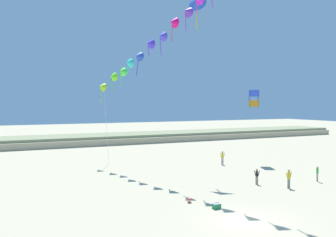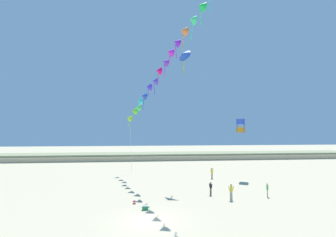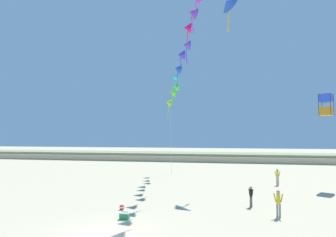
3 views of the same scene
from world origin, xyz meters
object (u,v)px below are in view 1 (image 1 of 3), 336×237
Objects in this scene: person_far_left at (257,175)px; person_mid_center at (317,173)px; large_kite_low_lead at (197,2)px; beach_cooler at (217,206)px; person_near_right at (222,157)px; beach_ball at (189,200)px; person_near_left at (289,177)px; large_kite_mid_trail at (254,98)px.

person_mid_center is at bearing -14.76° from person_far_left.
beach_cooler is at bearing -114.39° from large_kite_low_lead.
person_mid_center is 0.36× the size of large_kite_low_lead.
beach_ball is at bearing -132.28° from person_near_right.
large_kite_low_lead reaches higher than person_mid_center.
beach_ball is at bearing -178.78° from person_near_left.
person_far_left is 15.32m from large_kite_mid_trail.
person_far_left reaches higher than beach_cooler.
beach_ball is (-1.04, 2.22, -0.03)m from beach_cooler.
beach_cooler is (-6.26, -13.82, -19.05)m from large_kite_low_lead.
person_far_left is 0.68× the size of large_kite_mid_trail.
person_mid_center reaches higher than beach_ball.
large_kite_low_lead is (-7.71, 10.45, 18.38)m from person_mid_center.
beach_cooler is (-13.97, -3.37, -0.67)m from person_mid_center.
person_mid_center is (4.62, 0.92, -0.12)m from person_near_left.
large_kite_low_lead is at bearing -160.40° from person_near_right.
person_near_right is 2.95× the size of beach_cooler.
person_near_right is 8.86m from large_kite_mid_trail.
large_kite_mid_trail reaches higher than person_near_left.
person_near_right is 0.77× the size of large_kite_mid_trail.
person_mid_center is at bearing 4.35° from beach_ball.
person_mid_center is at bearing -53.59° from large_kite_low_lead.
large_kite_low_lead is 7.29× the size of beach_cooler.
person_near_right is 12.50m from person_mid_center.
person_near_left is 0.41× the size of large_kite_low_lead.
person_near_left is 13.18m from person_near_right.
large_kite_low_lead is at bearing 126.41° from person_mid_center.
large_kite_low_lead is at bearing 105.20° from person_near_left.
person_near_left reaches higher than person_near_right.
large_kite_mid_trail reaches higher than person_mid_center.
person_near_left is 1.16× the size of person_far_left.
beach_ball is at bearing -122.22° from large_kite_low_lead.
person_mid_center is 22.51m from large_kite_low_lead.
person_near_left is 9.70m from beach_cooler.
person_far_left is 20.47m from large_kite_low_lead.
person_mid_center is 6.37m from person_far_left.
person_near_left is 1.02× the size of person_near_right.
large_kite_mid_trail is at bearing 38.17° from beach_ball.
person_far_left is at bearing -80.06° from large_kite_low_lead.
person_near_right reaches higher than beach_cooler.
person_near_right is at bearing -179.30° from large_kite_mid_trail.
large_kite_low_lead reaches higher than large_kite_mid_trail.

